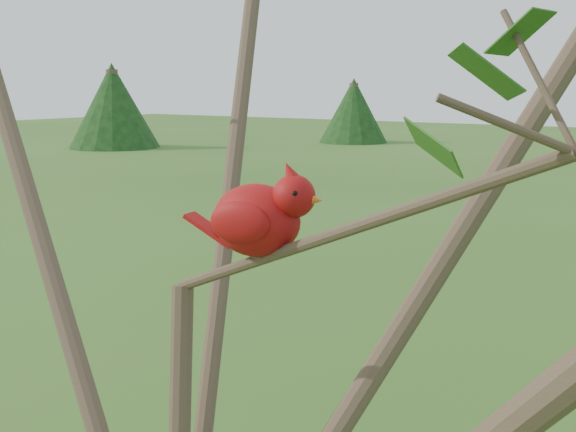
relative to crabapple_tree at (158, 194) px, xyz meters
The scene contains 2 objects.
crabapple_tree is the anchor object (origin of this frame).
cardinal 0.15m from the crabapple_tree, 50.86° to the left, with size 0.22×0.12×0.15m.
Camera 1 is at (0.73, -0.73, 2.27)m, focal length 45.00 mm.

